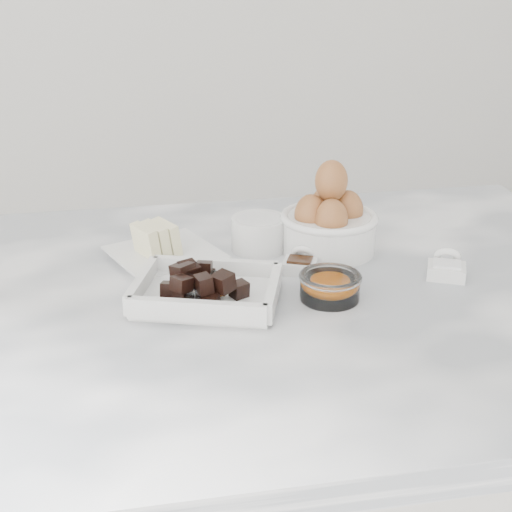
{
  "coord_description": "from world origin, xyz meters",
  "views": [
    {
      "loc": [
        -0.15,
        -0.89,
        1.37
      ],
      "look_at": [
        0.02,
        0.03,
        0.98
      ],
      "focal_mm": 50.0,
      "sensor_mm": 36.0,
      "label": 1
    }
  ],
  "objects_px": {
    "vanilla_spoon": "(301,263)",
    "zest_bowl": "(330,285)",
    "butter_plate": "(163,248)",
    "egg_bowl": "(329,222)",
    "chocolate_dish": "(207,287)",
    "honey_bowl": "(198,290)",
    "salt_spoon": "(447,267)",
    "sugar_ramekin": "(259,232)"
  },
  "relations": [
    {
      "from": "zest_bowl",
      "to": "honey_bowl",
      "type": "bearing_deg",
      "value": 171.57
    },
    {
      "from": "sugar_ramekin",
      "to": "vanilla_spoon",
      "type": "height_order",
      "value": "sugar_ramekin"
    },
    {
      "from": "chocolate_dish",
      "to": "salt_spoon",
      "type": "distance_m",
      "value": 0.36
    },
    {
      "from": "butter_plate",
      "to": "honey_bowl",
      "type": "xyz_separation_m",
      "value": [
        0.04,
        -0.15,
        -0.0
      ]
    },
    {
      "from": "vanilla_spoon",
      "to": "salt_spoon",
      "type": "relative_size",
      "value": 0.9
    },
    {
      "from": "butter_plate",
      "to": "sugar_ramekin",
      "type": "xyz_separation_m",
      "value": [
        0.15,
        0.02,
        0.01
      ]
    },
    {
      "from": "chocolate_dish",
      "to": "egg_bowl",
      "type": "height_order",
      "value": "egg_bowl"
    },
    {
      "from": "egg_bowl",
      "to": "honey_bowl",
      "type": "xyz_separation_m",
      "value": [
        -0.22,
        -0.14,
        -0.03
      ]
    },
    {
      "from": "chocolate_dish",
      "to": "zest_bowl",
      "type": "bearing_deg",
      "value": -7.59
    },
    {
      "from": "honey_bowl",
      "to": "salt_spoon",
      "type": "relative_size",
      "value": 0.97
    },
    {
      "from": "vanilla_spoon",
      "to": "zest_bowl",
      "type": "bearing_deg",
      "value": -81.03
    },
    {
      "from": "butter_plate",
      "to": "egg_bowl",
      "type": "xyz_separation_m",
      "value": [
        0.26,
        -0.01,
        0.03
      ]
    },
    {
      "from": "egg_bowl",
      "to": "zest_bowl",
      "type": "bearing_deg",
      "value": -105.23
    },
    {
      "from": "sugar_ramekin",
      "to": "egg_bowl",
      "type": "distance_m",
      "value": 0.11
    },
    {
      "from": "sugar_ramekin",
      "to": "salt_spoon",
      "type": "xyz_separation_m",
      "value": [
        0.25,
        -0.15,
        -0.02
      ]
    },
    {
      "from": "zest_bowl",
      "to": "chocolate_dish",
      "type": "bearing_deg",
      "value": 172.41
    },
    {
      "from": "chocolate_dish",
      "to": "zest_bowl",
      "type": "xyz_separation_m",
      "value": [
        0.17,
        -0.02,
        -0.0
      ]
    },
    {
      "from": "chocolate_dish",
      "to": "honey_bowl",
      "type": "bearing_deg",
      "value": 159.36
    },
    {
      "from": "butter_plate",
      "to": "zest_bowl",
      "type": "relative_size",
      "value": 2.26
    },
    {
      "from": "honey_bowl",
      "to": "zest_bowl",
      "type": "distance_m",
      "value": 0.18
    },
    {
      "from": "egg_bowl",
      "to": "vanilla_spoon",
      "type": "relative_size",
      "value": 2.17
    },
    {
      "from": "butter_plate",
      "to": "salt_spoon",
      "type": "distance_m",
      "value": 0.43
    },
    {
      "from": "zest_bowl",
      "to": "vanilla_spoon",
      "type": "height_order",
      "value": "same"
    },
    {
      "from": "egg_bowl",
      "to": "salt_spoon",
      "type": "distance_m",
      "value": 0.19
    },
    {
      "from": "sugar_ramekin",
      "to": "salt_spoon",
      "type": "height_order",
      "value": "sugar_ramekin"
    },
    {
      "from": "salt_spoon",
      "to": "honey_bowl",
      "type": "bearing_deg",
      "value": -177.53
    },
    {
      "from": "egg_bowl",
      "to": "zest_bowl",
      "type": "relative_size",
      "value": 1.79
    },
    {
      "from": "honey_bowl",
      "to": "salt_spoon",
      "type": "height_order",
      "value": "salt_spoon"
    },
    {
      "from": "chocolate_dish",
      "to": "honey_bowl",
      "type": "xyz_separation_m",
      "value": [
        -0.01,
        0.0,
        -0.0
      ]
    },
    {
      "from": "honey_bowl",
      "to": "vanilla_spoon",
      "type": "distance_m",
      "value": 0.18
    },
    {
      "from": "sugar_ramekin",
      "to": "honey_bowl",
      "type": "distance_m",
      "value": 0.2
    },
    {
      "from": "honey_bowl",
      "to": "vanilla_spoon",
      "type": "xyz_separation_m",
      "value": [
        0.16,
        0.07,
        -0.0
      ]
    },
    {
      "from": "butter_plate",
      "to": "egg_bowl",
      "type": "distance_m",
      "value": 0.26
    },
    {
      "from": "vanilla_spoon",
      "to": "salt_spoon",
      "type": "bearing_deg",
      "value": -15.85
    },
    {
      "from": "honey_bowl",
      "to": "vanilla_spoon",
      "type": "height_order",
      "value": "vanilla_spoon"
    },
    {
      "from": "vanilla_spoon",
      "to": "sugar_ramekin",
      "type": "bearing_deg",
      "value": 115.42
    },
    {
      "from": "butter_plate",
      "to": "salt_spoon",
      "type": "relative_size",
      "value": 2.46
    },
    {
      "from": "salt_spoon",
      "to": "chocolate_dish",
      "type": "bearing_deg",
      "value": -176.79
    },
    {
      "from": "vanilla_spoon",
      "to": "salt_spoon",
      "type": "height_order",
      "value": "salt_spoon"
    },
    {
      "from": "egg_bowl",
      "to": "honey_bowl",
      "type": "height_order",
      "value": "egg_bowl"
    },
    {
      "from": "butter_plate",
      "to": "salt_spoon",
      "type": "height_order",
      "value": "butter_plate"
    },
    {
      "from": "zest_bowl",
      "to": "vanilla_spoon",
      "type": "bearing_deg",
      "value": 98.97
    }
  ]
}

